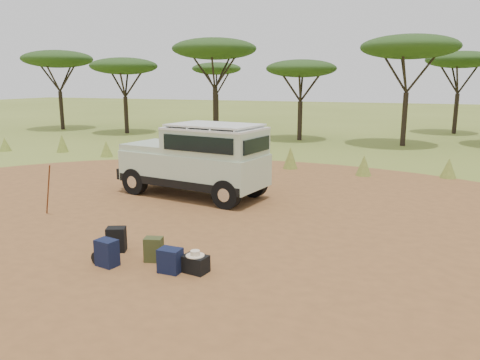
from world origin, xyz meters
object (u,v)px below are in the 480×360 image
(safari_vehicle, at_px, (197,161))
(hard_case, at_px, (195,264))
(backpack_navy, at_px, (107,253))
(backpack_black, at_px, (116,240))
(backpack_olive, at_px, (154,249))
(duffel_navy, at_px, (170,261))
(walking_staff, at_px, (48,190))

(safari_vehicle, xyz_separation_m, hard_case, (2.62, -5.40, -0.94))
(backpack_navy, height_order, hard_case, backpack_navy)
(safari_vehicle, height_order, backpack_navy, safari_vehicle)
(hard_case, bearing_deg, backpack_navy, -160.32)
(backpack_black, xyz_separation_m, backpack_olive, (1.03, -0.19, -0.02))
(backpack_black, xyz_separation_m, hard_case, (2.06, -0.39, -0.10))
(safari_vehicle, xyz_separation_m, duffel_navy, (2.18, -5.57, -0.87))
(safari_vehicle, xyz_separation_m, backpack_black, (0.56, -5.01, -0.84))
(backpack_black, distance_m, duffel_navy, 1.72)
(backpack_olive, xyz_separation_m, duffel_navy, (0.59, -0.37, -0.01))
(backpack_navy, bearing_deg, duffel_navy, 18.67)
(walking_staff, distance_m, backpack_navy, 4.32)
(walking_staff, xyz_separation_m, duffel_navy, (4.92, -2.15, -0.48))
(safari_vehicle, height_order, backpack_black, safari_vehicle)
(duffel_navy, bearing_deg, backpack_olive, 148.58)
(backpack_olive, bearing_deg, backpack_black, 154.16)
(backpack_black, relative_size, duffel_navy, 1.13)
(safari_vehicle, relative_size, backpack_navy, 9.18)
(safari_vehicle, xyz_separation_m, backpack_navy, (0.87, -5.75, -0.84))
(walking_staff, xyz_separation_m, backpack_olive, (4.33, -1.78, -0.47))
(walking_staff, xyz_separation_m, hard_case, (5.36, -1.99, -0.55))
(backpack_black, bearing_deg, duffel_navy, -42.67)
(safari_vehicle, xyz_separation_m, walking_staff, (-2.74, -3.42, -0.39))
(backpack_olive, bearing_deg, hard_case, -26.45)
(backpack_navy, xyz_separation_m, backpack_olive, (0.72, 0.55, -0.02))
(safari_vehicle, bearing_deg, backpack_black, -74.59)
(backpack_black, bearing_deg, safari_vehicle, 72.71)
(backpack_black, distance_m, hard_case, 2.10)
(safari_vehicle, bearing_deg, backpack_olive, -63.93)
(duffel_navy, bearing_deg, hard_case, 21.73)
(hard_case, bearing_deg, walking_staff, 168.13)
(backpack_black, bearing_deg, backpack_olive, -34.03)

